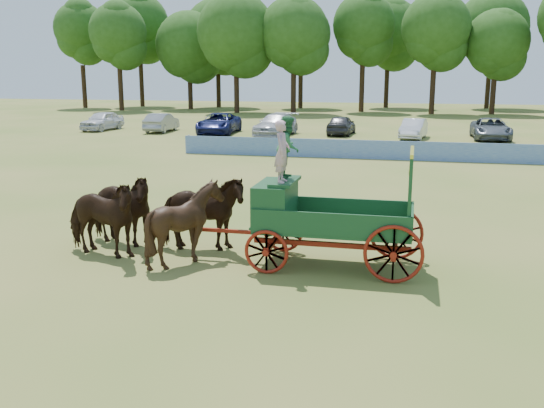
{
  "coord_description": "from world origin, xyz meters",
  "views": [
    {
      "loc": [
        -0.72,
        -15.95,
        4.81
      ],
      "look_at": [
        -4.36,
        -0.43,
        1.3
      ],
      "focal_mm": 40.0,
      "sensor_mm": 36.0,
      "label": 1
    }
  ],
  "objects": [
    {
      "name": "horse_wheel_left",
      "position": [
        -6.24,
        -1.98,
        1.04
      ],
      "size": [
        2.24,
        2.09,
        2.08
      ],
      "primitive_type": "imported",
      "rotation": [
        0.0,
        0.0,
        1.82
      ],
      "color": "#311B0D",
      "rests_on": "ground"
    },
    {
      "name": "horse_wheel_right",
      "position": [
        -6.24,
        -0.88,
        1.04
      ],
      "size": [
        2.61,
        1.52,
        2.08
      ],
      "primitive_type": "imported",
      "rotation": [
        0.0,
        0.0,
        1.74
      ],
      "color": "#311B0D",
      "rests_on": "ground"
    },
    {
      "name": "ground",
      "position": [
        0.0,
        0.0,
        0.0
      ],
      "size": [
        160.0,
        160.0,
        0.0
      ],
      "primitive_type": "plane",
      "color": "olive",
      "rests_on": "ground"
    },
    {
      "name": "parked_cars",
      "position": [
        -0.94,
        29.72,
        0.76
      ],
      "size": [
        53.3,
        6.77,
        1.63
      ],
      "color": "silver",
      "rests_on": "ground"
    },
    {
      "name": "horse_lead_right",
      "position": [
        -8.64,
        -0.88,
        1.04
      ],
      "size": [
        2.66,
        1.71,
        2.08
      ],
      "primitive_type": "imported",
      "rotation": [
        0.0,
        0.0,
        1.31
      ],
      "color": "#311B0D",
      "rests_on": "ground"
    },
    {
      "name": "sponsor_banner",
      "position": [
        -1.0,
        18.0,
        0.53
      ],
      "size": [
        26.0,
        0.08,
        1.05
      ],
      "primitive_type": "cube",
      "color": "#1F4FA9",
      "rests_on": "ground"
    },
    {
      "name": "treeline",
      "position": [
        -5.54,
        60.38,
        9.68
      ],
      "size": [
        88.25,
        24.59,
        15.28
      ],
      "color": "#382314",
      "rests_on": "ground"
    },
    {
      "name": "farm_dray",
      "position": [
        -3.28,
        -1.4,
        1.63
      ],
      "size": [
        6.0,
        2.0,
        3.71
      ],
      "color": "maroon",
      "rests_on": "ground"
    },
    {
      "name": "horse_lead_left",
      "position": [
        -8.64,
        -1.98,
        1.04
      ],
      "size": [
        2.63,
        1.59,
        2.08
      ],
      "primitive_type": "imported",
      "rotation": [
        0.0,
        0.0,
        1.37
      ],
      "color": "#311B0D",
      "rests_on": "ground"
    }
  ]
}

